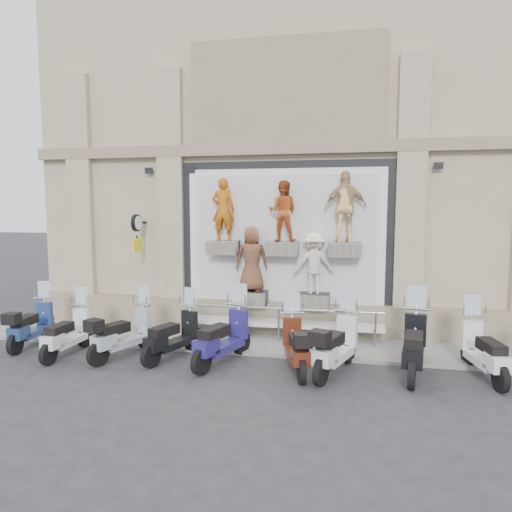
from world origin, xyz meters
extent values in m
plane|color=#2C2C2E|center=(0.00, 0.00, 0.00)|extent=(90.00, 90.00, 0.00)
cube|color=gray|center=(0.00, 2.10, 0.04)|extent=(16.00, 2.20, 0.08)
cube|color=black|center=(0.00, 2.96, 2.40)|extent=(5.60, 0.10, 4.30)
cube|color=white|center=(0.00, 2.90, 2.40)|extent=(5.10, 0.06, 3.90)
cube|color=white|center=(0.00, 2.86, 2.40)|extent=(4.70, 0.04, 3.60)
cube|color=white|center=(0.00, 2.55, 0.42)|extent=(5.10, 0.75, 0.10)
cube|color=#28282B|center=(-1.55, 2.59, 2.33)|extent=(0.80, 0.50, 0.35)
imported|color=orange|center=(-1.55, 2.59, 3.31)|extent=(0.61, 0.41, 1.62)
cube|color=#28282B|center=(0.00, 2.59, 2.33)|extent=(0.80, 0.50, 0.35)
imported|color=#9B481F|center=(0.00, 2.59, 3.26)|extent=(0.77, 0.61, 1.53)
cube|color=#28282B|center=(1.55, 2.59, 2.33)|extent=(0.80, 0.50, 0.35)
imported|color=#E5BA80|center=(1.55, 2.59, 3.37)|extent=(1.08, 0.59, 1.75)
cube|color=#28282B|center=(-0.80, 2.59, 1.02)|extent=(0.80, 0.50, 0.35)
imported|color=brown|center=(-0.80, 2.59, 2.05)|extent=(0.92, 0.70, 1.69)
cube|color=#28282B|center=(0.80, 2.59, 1.02)|extent=(0.80, 0.50, 0.35)
imported|color=#FFF0CF|center=(0.80, 2.59, 1.97)|extent=(1.08, 0.75, 1.53)
cube|color=black|center=(-3.90, 2.72, 2.95)|extent=(0.06, 0.56, 0.06)
cylinder|color=black|center=(-3.90, 2.45, 2.95)|extent=(0.10, 0.46, 0.46)
cube|color=#FCEF15|center=(-3.90, 2.45, 2.35)|extent=(0.04, 0.50, 0.38)
camera|label=1|loc=(1.63, -8.81, 3.37)|focal=32.00mm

